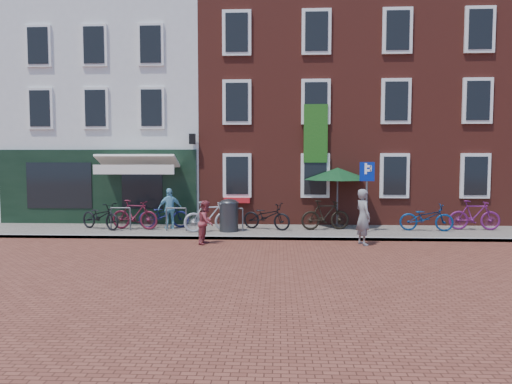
{
  "coord_description": "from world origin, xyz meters",
  "views": [
    {
      "loc": [
        2.11,
        -15.0,
        2.59
      ],
      "look_at": [
        1.36,
        0.34,
        1.54
      ],
      "focal_mm": 32.78,
      "sensor_mm": 36.0,
      "label": 1
    }
  ],
  "objects_px": {
    "bicycle_3": "(209,217)",
    "bicycle_6": "(426,217)",
    "bicycle_0": "(101,216)",
    "bicycle_4": "(267,216)",
    "cafe_person": "(170,209)",
    "parasol": "(338,171)",
    "boy": "(206,222)",
    "litter_bin": "(229,214)",
    "bicycle_7": "(475,215)",
    "woman": "(363,217)",
    "bicycle_1": "(135,215)",
    "bicycle_2": "(164,215)",
    "parking_sign": "(367,184)",
    "bicycle_5": "(325,215)"
  },
  "relations": [
    {
      "from": "bicycle_3",
      "to": "bicycle_6",
      "type": "height_order",
      "value": "bicycle_3"
    },
    {
      "from": "boy",
      "to": "bicycle_2",
      "type": "relative_size",
      "value": 0.74
    },
    {
      "from": "parasol",
      "to": "bicycle_7",
      "type": "distance_m",
      "value": 5.06
    },
    {
      "from": "bicycle_2",
      "to": "cafe_person",
      "type": "bearing_deg",
      "value": -146.27
    },
    {
      "from": "parking_sign",
      "to": "bicycle_7",
      "type": "height_order",
      "value": "parking_sign"
    },
    {
      "from": "woman",
      "to": "bicycle_3",
      "type": "bearing_deg",
      "value": 50.51
    },
    {
      "from": "bicycle_1",
      "to": "bicycle_2",
      "type": "xyz_separation_m",
      "value": [
        0.95,
        0.47,
        -0.05
      ]
    },
    {
      "from": "parking_sign",
      "to": "bicycle_0",
      "type": "bearing_deg",
      "value": 178.69
    },
    {
      "from": "boy",
      "to": "bicycle_0",
      "type": "xyz_separation_m",
      "value": [
        -4.17,
        2.16,
        -0.09
      ]
    },
    {
      "from": "parking_sign",
      "to": "bicycle_5",
      "type": "height_order",
      "value": "parking_sign"
    },
    {
      "from": "parking_sign",
      "to": "bicycle_2",
      "type": "distance_m",
      "value": 7.39
    },
    {
      "from": "woman",
      "to": "bicycle_1",
      "type": "distance_m",
      "value": 8.05
    },
    {
      "from": "bicycle_6",
      "to": "litter_bin",
      "type": "bearing_deg",
      "value": 100.4
    },
    {
      "from": "bicycle_5",
      "to": "bicycle_6",
      "type": "height_order",
      "value": "bicycle_5"
    },
    {
      "from": "bicycle_4",
      "to": "bicycle_7",
      "type": "relative_size",
      "value": 1.03
    },
    {
      "from": "bicycle_2",
      "to": "bicycle_6",
      "type": "relative_size",
      "value": 1.0
    },
    {
      "from": "bicycle_6",
      "to": "parking_sign",
      "type": "bearing_deg",
      "value": 107.51
    },
    {
      "from": "cafe_person",
      "to": "bicycle_6",
      "type": "bearing_deg",
      "value": 153.79
    },
    {
      "from": "parking_sign",
      "to": "cafe_person",
      "type": "bearing_deg",
      "value": 176.39
    },
    {
      "from": "bicycle_7",
      "to": "bicycle_3",
      "type": "bearing_deg",
      "value": 99.33
    },
    {
      "from": "bicycle_2",
      "to": "bicycle_7",
      "type": "distance_m",
      "value": 11.2
    },
    {
      "from": "bicycle_1",
      "to": "litter_bin",
      "type": "bearing_deg",
      "value": -84.97
    },
    {
      "from": "bicycle_0",
      "to": "bicycle_4",
      "type": "bearing_deg",
      "value": -60.01
    },
    {
      "from": "litter_bin",
      "to": "bicycle_7",
      "type": "relative_size",
      "value": 0.68
    },
    {
      "from": "parasol",
      "to": "bicycle_1",
      "type": "height_order",
      "value": "parasol"
    },
    {
      "from": "bicycle_6",
      "to": "parasol",
      "type": "bearing_deg",
      "value": 82.0
    },
    {
      "from": "parking_sign",
      "to": "bicycle_3",
      "type": "relative_size",
      "value": 1.37
    },
    {
      "from": "cafe_person",
      "to": "bicycle_6",
      "type": "xyz_separation_m",
      "value": [
        9.13,
        -0.04,
        -0.26
      ]
    },
    {
      "from": "bicycle_3",
      "to": "bicycle_7",
      "type": "xyz_separation_m",
      "value": [
        9.39,
        0.84,
        0.0
      ]
    },
    {
      "from": "cafe_person",
      "to": "parasol",
      "type": "bearing_deg",
      "value": 161.22
    },
    {
      "from": "boy",
      "to": "parasol",
      "type": "bearing_deg",
      "value": -42.9
    },
    {
      "from": "cafe_person",
      "to": "bicycle_0",
      "type": "distance_m",
      "value": 2.5
    },
    {
      "from": "boy",
      "to": "bicycle_4",
      "type": "bearing_deg",
      "value": -25.2
    },
    {
      "from": "parasol",
      "to": "bicycle_6",
      "type": "relative_size",
      "value": 1.37
    },
    {
      "from": "parasol",
      "to": "bicycle_1",
      "type": "bearing_deg",
      "value": -172.68
    },
    {
      "from": "litter_bin",
      "to": "woman",
      "type": "relative_size",
      "value": 0.7
    },
    {
      "from": "woman",
      "to": "bicycle_5",
      "type": "relative_size",
      "value": 0.97
    },
    {
      "from": "bicycle_1",
      "to": "cafe_person",
      "type": "bearing_deg",
      "value": -72.48
    },
    {
      "from": "parking_sign",
      "to": "bicycle_4",
      "type": "bearing_deg",
      "value": 172.16
    },
    {
      "from": "bicycle_2",
      "to": "bicycle_7",
      "type": "xyz_separation_m",
      "value": [
        11.2,
        -0.05,
        0.05
      ]
    },
    {
      "from": "bicycle_1",
      "to": "bicycle_6",
      "type": "distance_m",
      "value": 10.37
    },
    {
      "from": "bicycle_1",
      "to": "bicycle_2",
      "type": "bearing_deg",
      "value": -54.25
    },
    {
      "from": "parasol",
      "to": "bicycle_2",
      "type": "relative_size",
      "value": 1.37
    },
    {
      "from": "bicycle_4",
      "to": "bicycle_6",
      "type": "height_order",
      "value": "same"
    },
    {
      "from": "bicycle_6",
      "to": "bicycle_7",
      "type": "bearing_deg",
      "value": -73.96
    },
    {
      "from": "litter_bin",
      "to": "bicycle_3",
      "type": "height_order",
      "value": "litter_bin"
    },
    {
      "from": "parasol",
      "to": "boy",
      "type": "height_order",
      "value": "parasol"
    },
    {
      "from": "boy",
      "to": "bicycle_4",
      "type": "xyz_separation_m",
      "value": [
        1.81,
        2.42,
        -0.09
      ]
    },
    {
      "from": "boy",
      "to": "bicycle_3",
      "type": "relative_size",
      "value": 0.76
    },
    {
      "from": "cafe_person",
      "to": "bicycle_6",
      "type": "height_order",
      "value": "cafe_person"
    }
  ]
}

